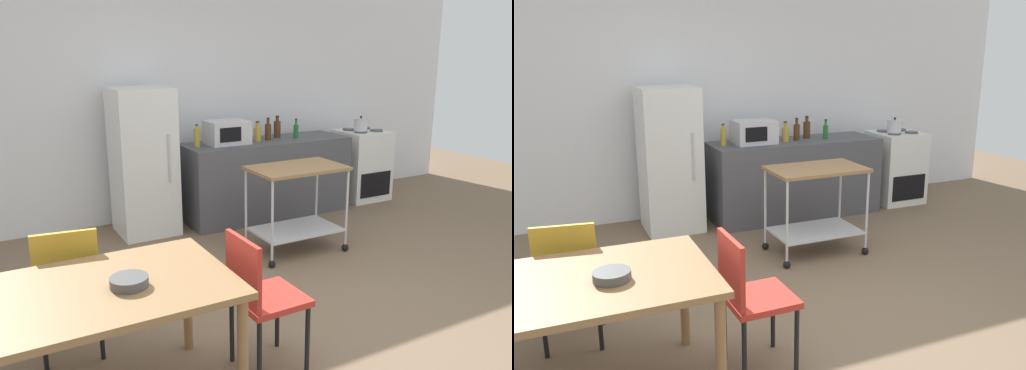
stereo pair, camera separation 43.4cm
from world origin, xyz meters
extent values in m
plane|color=brown|center=(0.00, 0.00, 0.00)|extent=(12.00, 12.00, 0.00)
cube|color=white|center=(0.00, 3.20, 1.45)|extent=(8.40, 0.12, 2.90)
cube|color=#4C4C51|center=(0.90, 2.60, 0.45)|extent=(2.00, 0.64, 0.90)
cube|color=olive|center=(-1.71, -0.05, 0.73)|extent=(1.50, 0.90, 0.04)
cylinder|color=olive|center=(-1.02, -0.44, 0.35)|extent=(0.06, 0.06, 0.71)
cylinder|color=olive|center=(-1.02, 0.34, 0.35)|extent=(0.06, 0.06, 0.71)
cube|color=#B72D23|center=(-0.66, -0.11, 0.47)|extent=(0.41, 0.41, 0.04)
cube|color=#B72D23|center=(-0.84, -0.11, 0.69)|extent=(0.04, 0.38, 0.40)
cylinder|color=black|center=(-0.49, -0.27, 0.23)|extent=(0.03, 0.03, 0.45)
cylinder|color=black|center=(-0.50, 0.07, 0.23)|extent=(0.03, 0.03, 0.45)
cylinder|color=black|center=(-0.83, -0.28, 0.23)|extent=(0.03, 0.03, 0.45)
cylinder|color=black|center=(-0.84, 0.06, 0.23)|extent=(0.03, 0.03, 0.45)
cube|color=gold|center=(-1.70, 0.68, 0.47)|extent=(0.45, 0.45, 0.04)
cube|color=gold|center=(-1.72, 0.50, 0.69)|extent=(0.38, 0.08, 0.40)
cylinder|color=black|center=(-1.51, 0.82, 0.23)|extent=(0.03, 0.03, 0.45)
cylinder|color=black|center=(-1.84, 0.87, 0.23)|extent=(0.03, 0.03, 0.45)
cylinder|color=black|center=(-1.55, 0.49, 0.23)|extent=(0.03, 0.03, 0.45)
cylinder|color=black|center=(-1.89, 0.53, 0.23)|extent=(0.03, 0.03, 0.45)
cube|color=white|center=(2.35, 2.62, 0.45)|extent=(0.60, 0.60, 0.90)
cube|color=black|center=(2.35, 2.32, 0.25)|extent=(0.48, 0.01, 0.32)
cylinder|color=#47474C|center=(2.22, 2.50, 0.91)|extent=(0.16, 0.16, 0.02)
cylinder|color=#47474C|center=(2.48, 2.50, 0.91)|extent=(0.16, 0.16, 0.02)
cylinder|color=#47474C|center=(2.22, 2.74, 0.91)|extent=(0.16, 0.16, 0.02)
cylinder|color=#47474C|center=(2.48, 2.74, 0.91)|extent=(0.16, 0.16, 0.02)
cube|color=white|center=(-0.55, 2.70, 0.78)|extent=(0.60, 0.60, 1.55)
cylinder|color=silver|center=(-0.37, 2.39, 0.85)|extent=(0.02, 0.02, 0.50)
cube|color=olive|center=(0.56, 1.45, 0.83)|extent=(0.90, 0.56, 0.03)
cube|color=silver|center=(0.56, 1.45, 0.22)|extent=(0.83, 0.52, 0.02)
cylinder|color=silver|center=(0.14, 1.20, 0.45)|extent=(0.02, 0.02, 0.76)
sphere|color=black|center=(0.14, 1.20, 0.04)|extent=(0.07, 0.07, 0.07)
cylinder|color=silver|center=(0.98, 1.20, 0.45)|extent=(0.02, 0.02, 0.76)
sphere|color=black|center=(0.98, 1.20, 0.04)|extent=(0.07, 0.07, 0.07)
cylinder|color=silver|center=(0.14, 1.70, 0.45)|extent=(0.02, 0.02, 0.76)
sphere|color=black|center=(0.14, 1.70, 0.04)|extent=(0.07, 0.07, 0.07)
cylinder|color=silver|center=(0.98, 1.70, 0.45)|extent=(0.02, 0.02, 0.76)
sphere|color=black|center=(0.98, 1.70, 0.04)|extent=(0.07, 0.07, 0.07)
cylinder|color=gold|center=(0.03, 2.61, 1.00)|extent=(0.06, 0.06, 0.19)
cylinder|color=gold|center=(0.03, 2.61, 1.11)|extent=(0.03, 0.03, 0.04)
cylinder|color=black|center=(0.03, 2.61, 1.14)|extent=(0.03, 0.03, 0.01)
cube|color=silver|center=(0.39, 2.61, 1.03)|extent=(0.46, 0.34, 0.26)
cube|color=black|center=(0.35, 2.44, 1.03)|extent=(0.25, 0.01, 0.16)
cylinder|color=gold|center=(0.77, 2.59, 0.98)|extent=(0.08, 0.08, 0.16)
cylinder|color=gold|center=(0.77, 2.59, 1.09)|extent=(0.04, 0.04, 0.06)
cylinder|color=black|center=(0.77, 2.59, 1.12)|extent=(0.04, 0.04, 0.01)
cylinder|color=#4C2D19|center=(0.92, 2.62, 0.99)|extent=(0.07, 0.07, 0.18)
cylinder|color=#4C2D19|center=(0.92, 2.62, 1.11)|extent=(0.03, 0.03, 0.06)
cylinder|color=black|center=(0.92, 2.62, 1.15)|extent=(0.04, 0.04, 0.01)
cylinder|color=#4C2D19|center=(1.10, 2.70, 1.00)|extent=(0.08, 0.08, 0.20)
cylinder|color=#4C2D19|center=(1.10, 2.70, 1.12)|extent=(0.04, 0.04, 0.05)
cylinder|color=black|center=(1.10, 2.70, 1.15)|extent=(0.04, 0.04, 0.01)
cylinder|color=#1E6628|center=(1.28, 2.56, 0.98)|extent=(0.06, 0.06, 0.16)
cylinder|color=#1E6628|center=(1.28, 2.56, 1.09)|extent=(0.03, 0.03, 0.06)
cylinder|color=black|center=(1.28, 2.56, 1.12)|extent=(0.03, 0.03, 0.01)
cylinder|color=#4C4C4C|center=(-1.51, -0.11, 0.78)|extent=(0.20, 0.20, 0.05)
cylinder|color=silver|center=(2.23, 2.52, 1.00)|extent=(0.17, 0.17, 0.16)
sphere|color=black|center=(2.23, 2.52, 1.09)|extent=(0.03, 0.03, 0.03)
cylinder|color=silver|center=(2.34, 2.52, 1.02)|extent=(0.08, 0.02, 0.07)
camera|label=1|loc=(-2.15, -2.61, 1.95)|focal=36.85mm
camera|label=2|loc=(-1.76, -2.80, 1.95)|focal=36.85mm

